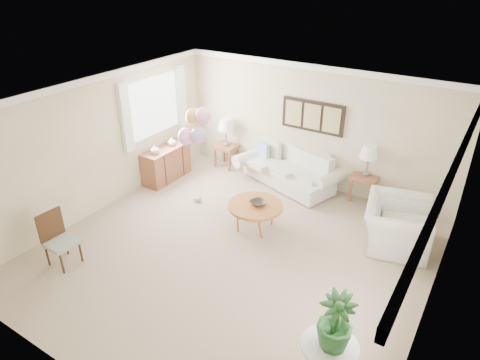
{
  "coord_description": "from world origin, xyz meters",
  "views": [
    {
      "loc": [
        3.23,
        -4.87,
        4.43
      ],
      "look_at": [
        -0.25,
        0.6,
        1.05
      ],
      "focal_mm": 32.0,
      "sensor_mm": 36.0,
      "label": 1
    }
  ],
  "objects_px": {
    "armchair": "(397,225)",
    "balloon_cluster": "(195,127)",
    "sofa": "(290,170)",
    "accent_chair": "(58,238)",
    "coffee_table": "(255,207)"
  },
  "relations": [
    {
      "from": "armchair",
      "to": "balloon_cluster",
      "type": "xyz_separation_m",
      "value": [
        -3.74,
        -0.66,
        1.22
      ]
    },
    {
      "from": "sofa",
      "to": "accent_chair",
      "type": "xyz_separation_m",
      "value": [
        -1.88,
        -4.44,
        0.15
      ]
    },
    {
      "from": "coffee_table",
      "to": "accent_chair",
      "type": "xyz_separation_m",
      "value": [
        -2.15,
        -2.53,
        0.02
      ]
    },
    {
      "from": "sofa",
      "to": "balloon_cluster",
      "type": "xyz_separation_m",
      "value": [
        -1.2,
        -1.7,
        1.29
      ]
    },
    {
      "from": "sofa",
      "to": "armchair",
      "type": "height_order",
      "value": "sofa"
    },
    {
      "from": "accent_chair",
      "to": "balloon_cluster",
      "type": "bearing_deg",
      "value": 75.92
    },
    {
      "from": "accent_chair",
      "to": "balloon_cluster",
      "type": "height_order",
      "value": "balloon_cluster"
    },
    {
      "from": "sofa",
      "to": "balloon_cluster",
      "type": "distance_m",
      "value": 2.44
    },
    {
      "from": "sofa",
      "to": "balloon_cluster",
      "type": "bearing_deg",
      "value": -125.17
    },
    {
      "from": "balloon_cluster",
      "to": "accent_chair",
      "type": "bearing_deg",
      "value": -104.08
    },
    {
      "from": "sofa",
      "to": "coffee_table",
      "type": "xyz_separation_m",
      "value": [
        0.26,
        -1.91,
        0.13
      ]
    },
    {
      "from": "sofa",
      "to": "armchair",
      "type": "distance_m",
      "value": 2.75
    },
    {
      "from": "sofa",
      "to": "armchair",
      "type": "relative_size",
      "value": 2.05
    },
    {
      "from": "coffee_table",
      "to": "armchair",
      "type": "height_order",
      "value": "armchair"
    },
    {
      "from": "coffee_table",
      "to": "armchair",
      "type": "relative_size",
      "value": 0.81
    }
  ]
}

